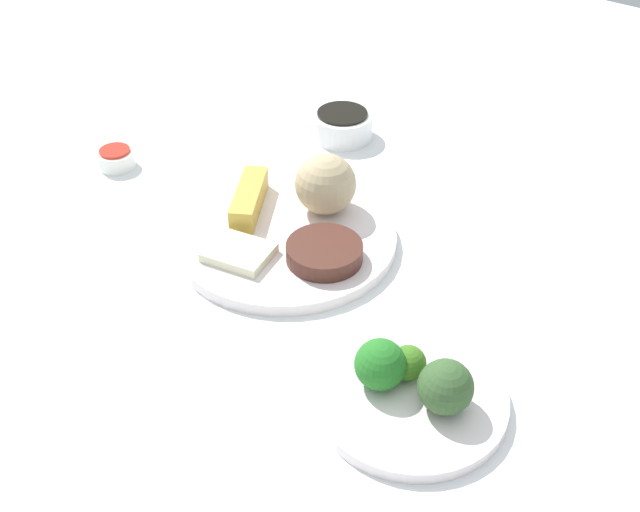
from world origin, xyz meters
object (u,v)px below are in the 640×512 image
object	(u,v)px
soy_sauce_bowl	(342,126)
sauce_ramekin_sweet_and_sour	(116,159)
main_plate	(286,238)
broccoli_plate	(410,398)

from	to	relation	value
soy_sauce_bowl	sauce_ramekin_sweet_and_sour	distance (m)	0.35
main_plate	broccoli_plate	bearing A→B (deg)	-115.03
broccoli_plate	soy_sauce_bowl	distance (m)	0.55
main_plate	sauce_ramekin_sweet_and_sour	bearing A→B (deg)	92.03
broccoli_plate	main_plate	bearing A→B (deg)	64.97
broccoli_plate	sauce_ramekin_sweet_and_sour	bearing A→B (deg)	78.85
main_plate	broccoli_plate	size ratio (longest dim) A/B	1.45
broccoli_plate	soy_sauce_bowl	xyz separation A→B (m)	(0.40, 0.39, 0.01)
broccoli_plate	soy_sauce_bowl	size ratio (longest dim) A/B	2.07
main_plate	broccoli_plate	distance (m)	0.30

